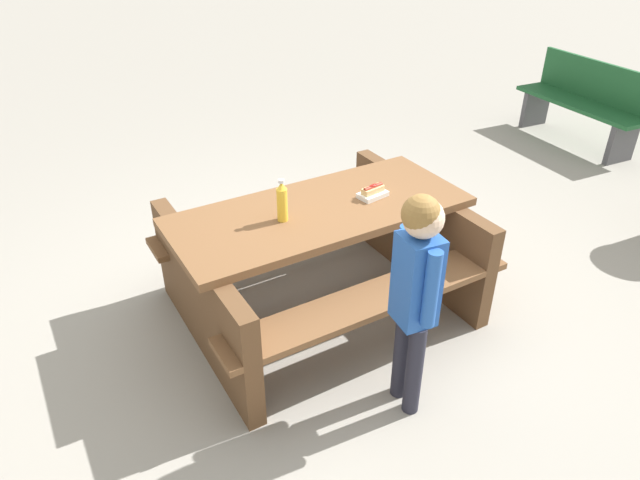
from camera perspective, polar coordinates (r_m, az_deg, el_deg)
ground_plane at (r=3.82m, az=-0.00°, el=-6.74°), size 30.00×30.00×0.00m
picnic_table at (r=3.56m, az=-0.00°, el=-1.10°), size 1.94×1.58×0.75m
soda_bottle at (r=3.22m, az=-3.81°, el=3.84°), size 0.06×0.06×0.26m
hotdog_tray at (r=3.53m, az=5.30°, el=4.78°), size 0.18×0.12×0.08m
child_in_coat at (r=2.72m, az=9.60°, el=-4.03°), size 0.21×0.30×1.25m
park_bench_near at (r=6.86m, az=24.98°, el=12.46°), size 0.67×1.55×0.85m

